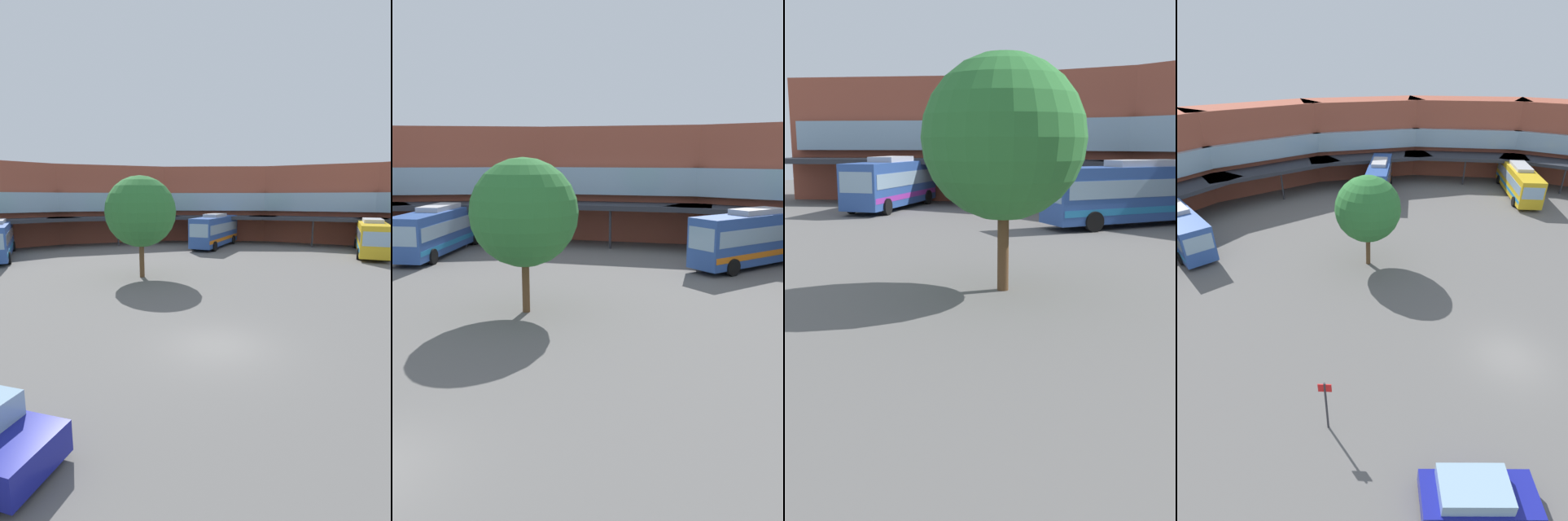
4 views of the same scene
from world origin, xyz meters
TOP-DOWN VIEW (x-y plane):
  - ground_plane at (0.00, 0.00)m, footprint 126.71×126.71m
  - station_building at (0.00, 28.22)m, footprint 81.53×35.11m
  - bus_0 at (-12.29, 26.65)m, footprint 3.60×12.46m
  - bus_2 at (24.10, 16.73)m, footprint 9.89×10.83m
  - bus_3 at (10.87, 27.26)m, footprint 8.70×9.36m
  - parked_car at (-7.85, -4.11)m, footprint 4.62×4.03m
  - plaza_tree at (-0.49, 13.50)m, footprint 5.12×5.12m
  - stop_sign_post at (-10.73, 2.15)m, footprint 0.50×0.40m

SIDE VIEW (x-z plane):
  - ground_plane at x=0.00m, z-range 0.00..0.00m
  - parked_car at x=-7.85m, z-range -0.03..1.50m
  - stop_sign_post at x=-10.73m, z-range 0.31..3.26m
  - bus_2 at x=24.10m, z-range 0.02..3.71m
  - bus_0 at x=-12.29m, z-range 0.02..3.76m
  - bus_3 at x=10.87m, z-range 0.02..3.97m
  - plaza_tree at x=-0.49m, z-range 1.12..8.51m
  - station_building at x=0.00m, z-range 0.02..9.91m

